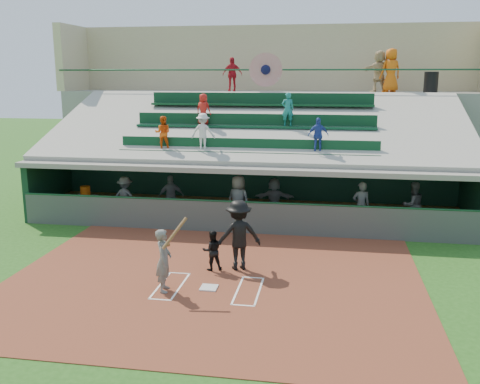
% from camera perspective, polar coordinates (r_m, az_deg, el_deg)
% --- Properties ---
extents(ground, '(100.00, 100.00, 0.00)m').
position_cam_1_polar(ground, '(13.97, -3.33, -10.27)').
color(ground, '#205116').
rests_on(ground, ground).
extents(dirt_slab, '(11.00, 9.00, 0.02)m').
position_cam_1_polar(dirt_slab, '(14.42, -2.89, -9.48)').
color(dirt_slab, brown).
rests_on(dirt_slab, ground).
extents(home_plate, '(0.43, 0.43, 0.03)m').
position_cam_1_polar(home_plate, '(13.95, -3.33, -10.14)').
color(home_plate, silver).
rests_on(home_plate, dirt_slab).
extents(batters_box_chalk, '(2.65, 1.85, 0.01)m').
position_cam_1_polar(batters_box_chalk, '(13.96, -3.33, -10.19)').
color(batters_box_chalk, white).
rests_on(batters_box_chalk, dirt_slab).
extents(dugout_floor, '(16.00, 3.50, 0.04)m').
position_cam_1_polar(dugout_floor, '(20.25, 0.86, -2.95)').
color(dugout_floor, gray).
rests_on(dugout_floor, ground).
extents(concourse_slab, '(20.00, 3.00, 4.60)m').
position_cam_1_polar(concourse_slab, '(26.40, 3.07, 5.68)').
color(concourse_slab, gray).
rests_on(concourse_slab, ground).
extents(grandstand, '(20.40, 10.40, 7.80)m').
position_cam_1_polar(grandstand, '(23.47, 2.24, 4.75)').
color(grandstand, '#484D48').
rests_on(grandstand, ground).
extents(batter_at_plate, '(0.87, 0.74, 1.95)m').
position_cam_1_polar(batter_at_plate, '(13.63, -8.13, -7.18)').
color(batter_at_plate, '#555752').
rests_on(batter_at_plate, dirt_slab).
extents(catcher, '(0.68, 0.61, 1.14)m').
position_cam_1_polar(catcher, '(15.00, -3.00, -6.24)').
color(catcher, black).
rests_on(catcher, dirt_slab).
extents(home_umpire, '(1.46, 1.17, 1.98)m').
position_cam_1_polar(home_umpire, '(14.95, -0.15, -4.60)').
color(home_umpire, black).
rests_on(home_umpire, dirt_slab).
extents(dugout_bench, '(16.19, 0.70, 0.49)m').
position_cam_1_polar(dugout_bench, '(21.30, 0.57, -1.45)').
color(dugout_bench, olive).
rests_on(dugout_bench, dugout_floor).
extents(white_table, '(0.93, 0.76, 0.72)m').
position_cam_1_polar(white_table, '(21.80, -16.16, -1.30)').
color(white_table, white).
rests_on(white_table, dugout_floor).
extents(water_cooler, '(0.38, 0.38, 0.38)m').
position_cam_1_polar(water_cooler, '(21.62, -16.17, 0.10)').
color(water_cooler, '#D2550C').
rests_on(water_cooler, white_table).
extents(dugout_player_a, '(1.09, 0.71, 1.59)m').
position_cam_1_polar(dugout_player_a, '(20.71, -12.14, -0.55)').
color(dugout_player_a, '#555752').
rests_on(dugout_player_a, dugout_floor).
extents(dugout_player_b, '(1.04, 0.72, 1.64)m').
position_cam_1_polar(dugout_player_b, '(20.42, -7.35, -0.49)').
color(dugout_player_b, '#575954').
rests_on(dugout_player_b, dugout_floor).
extents(dugout_player_c, '(1.04, 0.87, 1.82)m').
position_cam_1_polar(dugout_player_c, '(19.24, -0.18, -0.91)').
color(dugout_player_c, '#595B56').
rests_on(dugout_player_c, dugout_floor).
extents(dugout_player_d, '(1.51, 0.56, 1.60)m').
position_cam_1_polar(dugout_player_d, '(20.01, 3.66, -0.74)').
color(dugout_player_d, '#5F625C').
rests_on(dugout_player_d, dugout_floor).
extents(dugout_player_e, '(0.67, 0.50, 1.69)m').
position_cam_1_polar(dugout_player_e, '(19.27, 12.78, -1.41)').
color(dugout_player_e, '#5B5E59').
rests_on(dugout_player_e, dugout_floor).
extents(dugout_player_f, '(0.98, 0.88, 1.66)m').
position_cam_1_polar(dugout_player_f, '(19.89, 17.96, -1.33)').
color(dugout_player_f, '#51534F').
rests_on(dugout_player_f, dugout_floor).
extents(trash_bin, '(0.61, 0.61, 0.92)m').
position_cam_1_polar(trash_bin, '(25.69, 19.70, 10.97)').
color(trash_bin, black).
rests_on(trash_bin, concourse_slab).
extents(concourse_staff_a, '(1.01, 0.68, 1.59)m').
position_cam_1_polar(concourse_staff_a, '(25.74, -0.81, 12.43)').
color(concourse_staff_a, '#B1141F').
rests_on(concourse_staff_a, concourse_slab).
extents(concourse_staff_b, '(1.11, 0.93, 1.94)m').
position_cam_1_polar(concourse_staff_b, '(25.40, 15.78, 12.38)').
color(concourse_staff_b, '#DA5D0C').
rests_on(concourse_staff_b, concourse_slab).
extents(concourse_staff_c, '(1.81, 1.13, 1.86)m').
position_cam_1_polar(concourse_staff_c, '(25.56, 14.60, 12.35)').
color(concourse_staff_c, tan).
rests_on(concourse_staff_c, concourse_slab).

